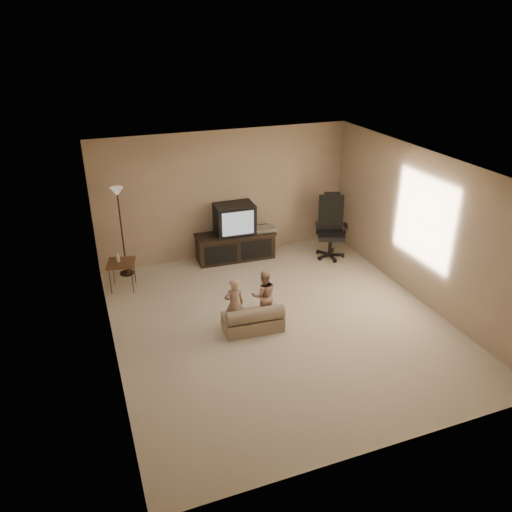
% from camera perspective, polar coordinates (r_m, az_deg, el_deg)
% --- Properties ---
extents(floor, '(5.50, 5.50, 0.00)m').
position_cam_1_polar(floor, '(7.92, 2.70, -7.60)').
color(floor, beige).
rests_on(floor, ground).
extents(room_shell, '(5.50, 5.50, 5.50)m').
position_cam_1_polar(room_shell, '(7.21, 2.94, 2.59)').
color(room_shell, white).
rests_on(room_shell, floor).
extents(tv_stand, '(1.60, 0.64, 1.13)m').
position_cam_1_polar(tv_stand, '(9.80, -2.40, 2.27)').
color(tv_stand, black).
rests_on(tv_stand, floor).
extents(office_chair, '(0.77, 0.78, 1.28)m').
position_cam_1_polar(office_chair, '(10.01, 8.49, 2.45)').
color(office_chair, black).
rests_on(office_chair, floor).
extents(side_table, '(0.56, 0.56, 0.70)m').
position_cam_1_polar(side_table, '(8.95, -15.19, -0.78)').
color(side_table, brown).
rests_on(side_table, floor).
extents(floor_lamp, '(0.26, 0.26, 1.68)m').
position_cam_1_polar(floor_lamp, '(9.19, -15.35, 4.85)').
color(floor_lamp, '#2F1F14').
rests_on(floor_lamp, floor).
extents(child_sofa, '(0.93, 0.57, 0.44)m').
position_cam_1_polar(child_sofa, '(7.65, -0.30, -7.32)').
color(child_sofa, tan).
rests_on(child_sofa, floor).
extents(toddler_left, '(0.31, 0.23, 0.86)m').
position_cam_1_polar(toddler_left, '(7.56, -2.50, -5.51)').
color(toddler_left, tan).
rests_on(toddler_left, floor).
extents(toddler_right, '(0.44, 0.29, 0.85)m').
position_cam_1_polar(toddler_right, '(7.80, 0.90, -4.50)').
color(toddler_right, tan).
rests_on(toddler_right, floor).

